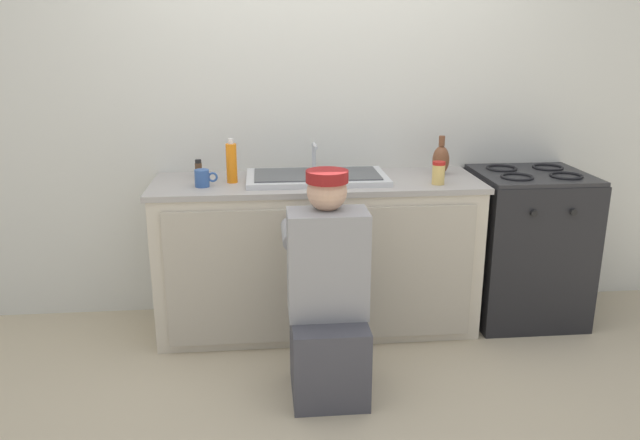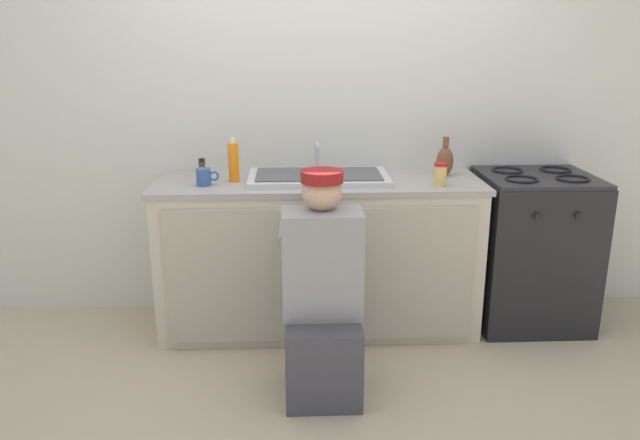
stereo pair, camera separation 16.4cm
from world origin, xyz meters
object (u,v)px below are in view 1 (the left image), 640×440
(sink_double_basin, at_px, (317,177))
(stove_range, at_px, (526,246))
(plumber_person, at_px, (328,304))
(condiment_jar, at_px, (438,173))
(spice_bottle_pepper, at_px, (199,169))
(soap_bottle_orange, at_px, (232,163))
(vase_decorative, at_px, (441,159))
(coffee_mug, at_px, (203,178))

(sink_double_basin, relative_size, stove_range, 0.86)
(sink_double_basin, distance_m, plumber_person, 0.87)
(sink_double_basin, relative_size, plumber_person, 0.72)
(sink_double_basin, distance_m, condiment_jar, 0.69)
(stove_range, relative_size, spice_bottle_pepper, 8.89)
(stove_range, relative_size, soap_bottle_orange, 3.73)
(stove_range, distance_m, plumber_person, 1.49)
(vase_decorative, bearing_deg, soap_bottle_orange, -175.34)
(plumber_person, bearing_deg, coffee_mug, 134.58)
(plumber_person, bearing_deg, vase_decorative, 47.13)
(plumber_person, bearing_deg, condiment_jar, 39.98)
(plumber_person, distance_m, vase_decorative, 1.24)
(stove_range, bearing_deg, vase_decorative, 171.10)
(vase_decorative, bearing_deg, spice_bottle_pepper, 177.96)
(sink_double_basin, xyz_separation_m, soap_bottle_orange, (-0.48, -0.02, 0.09))
(stove_range, relative_size, coffee_mug, 7.41)
(plumber_person, xyz_separation_m, spice_bottle_pepper, (-0.67, 0.87, 0.49))
(soap_bottle_orange, bearing_deg, stove_range, 0.51)
(sink_double_basin, xyz_separation_m, coffee_mug, (-0.64, -0.11, 0.03))
(condiment_jar, xyz_separation_m, coffee_mug, (-1.30, 0.06, -0.02))
(spice_bottle_pepper, distance_m, condiment_jar, 1.38)
(plumber_person, height_order, soap_bottle_orange, soap_bottle_orange)
(plumber_person, distance_m, soap_bottle_orange, 1.02)
(sink_double_basin, height_order, plumber_person, plumber_person)
(sink_double_basin, distance_m, stove_range, 1.37)
(vase_decorative, xyz_separation_m, soap_bottle_orange, (-1.23, -0.10, 0.02))
(vase_decorative, xyz_separation_m, coffee_mug, (-1.39, -0.19, -0.04))
(sink_double_basin, distance_m, vase_decorative, 0.76)
(soap_bottle_orange, xyz_separation_m, coffee_mug, (-0.16, -0.09, -0.07))
(spice_bottle_pepper, relative_size, soap_bottle_orange, 0.42)
(sink_double_basin, xyz_separation_m, spice_bottle_pepper, (-0.68, 0.13, 0.03))
(vase_decorative, bearing_deg, sink_double_basin, -173.74)
(sink_double_basin, height_order, condiment_jar, sink_double_basin)
(plumber_person, relative_size, soap_bottle_orange, 4.42)
(spice_bottle_pepper, bearing_deg, soap_bottle_orange, -37.10)
(sink_double_basin, xyz_separation_m, plumber_person, (-0.01, -0.74, -0.46))
(plumber_person, bearing_deg, sink_double_basin, 89.01)
(stove_range, bearing_deg, soap_bottle_orange, -179.49)
(soap_bottle_orange, height_order, coffee_mug, soap_bottle_orange)
(plumber_person, xyz_separation_m, vase_decorative, (0.76, 0.82, 0.53))
(sink_double_basin, height_order, soap_bottle_orange, soap_bottle_orange)
(vase_decorative, bearing_deg, stove_range, -8.90)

